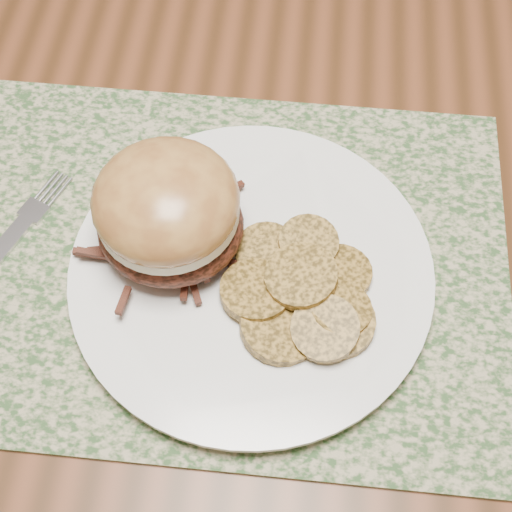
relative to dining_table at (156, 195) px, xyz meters
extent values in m
plane|color=#502F1B|center=(0.00, 0.00, -0.67)|extent=(3.50, 3.50, 0.00)
cube|color=brown|center=(0.00, 0.00, 0.06)|extent=(1.50, 0.90, 0.04)
cube|color=#32522A|center=(0.08, -0.11, 0.08)|extent=(0.45, 0.33, 0.00)
cylinder|color=white|center=(0.11, -0.13, 0.09)|extent=(0.26, 0.26, 0.02)
ellipsoid|color=black|center=(0.04, -0.11, 0.12)|extent=(0.12, 0.11, 0.04)
cylinder|color=beige|center=(0.04, -0.11, 0.14)|extent=(0.11, 0.11, 0.01)
ellipsoid|color=#A57036|center=(0.04, -0.11, 0.15)|extent=(0.11, 0.11, 0.06)
cylinder|color=olive|center=(0.12, -0.11, 0.10)|extent=(0.05, 0.05, 0.01)
cylinder|color=olive|center=(0.15, -0.11, 0.11)|extent=(0.06, 0.06, 0.01)
cylinder|color=olive|center=(0.17, -0.13, 0.10)|extent=(0.07, 0.07, 0.02)
cylinder|color=olive|center=(0.11, -0.15, 0.11)|extent=(0.07, 0.07, 0.02)
cylinder|color=olive|center=(0.14, -0.14, 0.12)|extent=(0.07, 0.07, 0.02)
cylinder|color=olive|center=(0.17, -0.16, 0.11)|extent=(0.06, 0.06, 0.01)
cylinder|color=olive|center=(0.13, -0.17, 0.10)|extent=(0.08, 0.08, 0.02)
cylinder|color=olive|center=(0.16, -0.17, 0.11)|extent=(0.07, 0.07, 0.02)
cylinder|color=olive|center=(0.17, -0.17, 0.10)|extent=(0.08, 0.08, 0.01)
cube|color=#B7B7BE|center=(-0.08, -0.08, 0.09)|extent=(0.03, 0.03, 0.00)
camera|label=1|loc=(0.14, -0.38, 0.57)|focal=50.00mm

